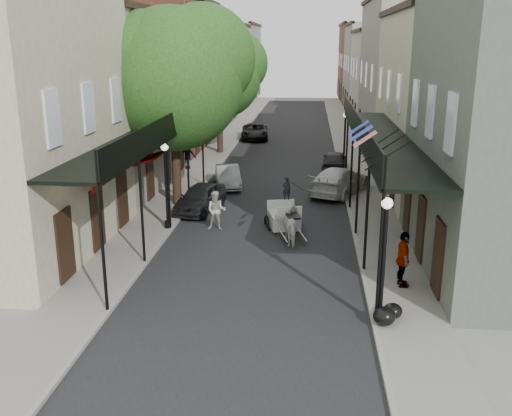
% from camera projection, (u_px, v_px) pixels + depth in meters
% --- Properties ---
extents(ground, '(140.00, 140.00, 0.00)m').
position_uv_depth(ground, '(246.00, 291.00, 18.79)').
color(ground, gray).
rests_on(ground, ground).
extents(road, '(8.00, 90.00, 0.01)m').
position_uv_depth(road, '(279.00, 166.00, 37.92)').
color(road, black).
rests_on(road, ground).
extents(sidewalk_left, '(2.20, 90.00, 0.12)m').
position_uv_depth(sidewalk_left, '(205.00, 164.00, 38.35)').
color(sidewalk_left, gray).
rests_on(sidewalk_left, ground).
extents(sidewalk_right, '(2.20, 90.00, 0.12)m').
position_uv_depth(sidewalk_right, '(355.00, 167.00, 37.45)').
color(sidewalk_right, gray).
rests_on(sidewalk_right, ground).
extents(building_row_left, '(5.00, 80.00, 10.50)m').
position_uv_depth(building_row_left, '(182.00, 76.00, 46.80)').
color(building_row_left, beige).
rests_on(building_row_left, ground).
extents(building_row_right, '(5.00, 80.00, 10.50)m').
position_uv_depth(building_row_right, '(395.00, 77.00, 45.25)').
color(building_row_right, gray).
rests_on(building_row_right, ground).
extents(gallery_left, '(2.20, 18.05, 4.88)m').
position_uv_depth(gallery_left, '(154.00, 134.00, 24.77)').
color(gallery_left, black).
rests_on(gallery_left, sidewalk_left).
extents(gallery_right, '(2.20, 18.05, 4.88)m').
position_uv_depth(gallery_right, '(377.00, 137.00, 23.91)').
color(gallery_right, black).
rests_on(gallery_right, sidewalk_right).
extents(tree_near, '(7.31, 6.80, 9.63)m').
position_uv_depth(tree_near, '(182.00, 73.00, 27.10)').
color(tree_near, '#382619').
rests_on(tree_near, sidewalk_left).
extents(tree_far, '(6.45, 6.00, 8.61)m').
position_uv_depth(tree_far, '(224.00, 73.00, 40.68)').
color(tree_far, '#382619').
rests_on(tree_far, sidewalk_left).
extents(lamppost_right_near, '(0.32, 0.32, 3.71)m').
position_uv_depth(lamppost_right_near, '(383.00, 259.00, 15.94)').
color(lamppost_right_near, black).
rests_on(lamppost_right_near, sidewalk_right).
extents(lamppost_left, '(0.32, 0.32, 3.71)m').
position_uv_depth(lamppost_left, '(166.00, 185.00, 24.33)').
color(lamppost_left, black).
rests_on(lamppost_left, sidewalk_left).
extents(lamppost_right_far, '(0.32, 0.32, 3.71)m').
position_uv_depth(lamppost_right_far, '(344.00, 141.00, 35.07)').
color(lamppost_right_far, black).
rests_on(lamppost_right_far, sidewalk_right).
extents(horse, '(1.18, 1.86, 1.45)m').
position_uv_depth(horse, '(293.00, 226.00, 23.16)').
color(horse, silver).
rests_on(horse, ground).
extents(carriage, '(1.81, 2.37, 2.43)m').
position_uv_depth(carriage, '(283.00, 205.00, 25.25)').
color(carriage, black).
rests_on(carriage, ground).
extents(pedestrian_walking, '(0.86, 0.68, 1.73)m').
position_uv_depth(pedestrian_walking, '(216.00, 211.00, 24.73)').
color(pedestrian_walking, '#A9A9A0').
rests_on(pedestrian_walking, ground).
extents(pedestrian_sidewalk_left, '(1.30, 0.96, 1.80)m').
position_uv_depth(pedestrian_sidewalk_left, '(187.00, 155.00, 36.37)').
color(pedestrian_sidewalk_left, gray).
rests_on(pedestrian_sidewalk_left, sidewalk_left).
extents(pedestrian_sidewalk_right, '(0.52, 1.13, 1.89)m').
position_uv_depth(pedestrian_sidewalk_right, '(403.00, 259.00, 18.61)').
color(pedestrian_sidewalk_right, gray).
rests_on(pedestrian_sidewalk_right, sidewalk_right).
extents(car_left_near, '(2.32, 4.17, 1.34)m').
position_uv_depth(car_left_near, '(200.00, 198.00, 27.55)').
color(car_left_near, black).
rests_on(car_left_near, ground).
extents(car_left_mid, '(2.04, 3.84, 1.20)m').
position_uv_depth(car_left_mid, '(228.00, 177.00, 32.25)').
color(car_left_mid, '#A5A6AB').
rests_on(car_left_mid, ground).
extents(car_left_far, '(2.59, 4.92, 1.32)m').
position_uv_depth(car_left_far, '(255.00, 131.00, 48.36)').
color(car_left_far, black).
rests_on(car_left_far, ground).
extents(car_right_near, '(3.84, 5.37, 1.44)m').
position_uv_depth(car_right_near, '(339.00, 181.00, 30.75)').
color(car_right_near, silver).
rests_on(car_right_near, ground).
extents(car_right_far, '(1.82, 3.89, 1.29)m').
position_uv_depth(car_right_far, '(335.00, 160.00, 36.46)').
color(car_right_far, black).
rests_on(car_right_far, ground).
extents(trash_bags, '(0.90, 1.05, 0.54)m').
position_uv_depth(trash_bags, '(388.00, 314.00, 16.36)').
color(trash_bags, black).
rests_on(trash_bags, sidewalk_right).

